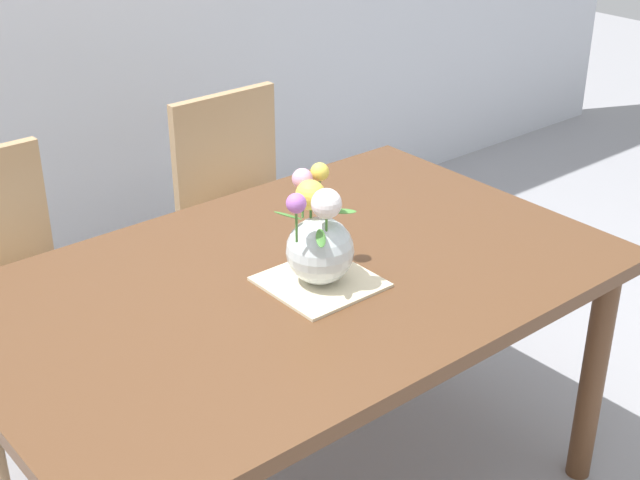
{
  "coord_description": "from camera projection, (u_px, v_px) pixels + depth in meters",
  "views": [
    {
      "loc": [
        -1.21,
        -1.56,
        1.85
      ],
      "look_at": [
        0.02,
        -0.07,
        0.87
      ],
      "focal_mm": 50.6,
      "sensor_mm": 36.0,
      "label": 1
    }
  ],
  "objects": [
    {
      "name": "dining_table",
      "position": [
        295.0,
        304.0,
        2.29
      ],
      "size": [
        1.62,
        1.03,
        0.75
      ],
      "color": "brown",
      "rests_on": "ground_plane"
    },
    {
      "name": "flower_vase",
      "position": [
        319.0,
        238.0,
        2.16
      ],
      "size": [
        0.2,
        0.2,
        0.27
      ],
      "color": "silver",
      "rests_on": "placemat"
    },
    {
      "name": "chair_right",
      "position": [
        245.0,
        204.0,
        3.2
      ],
      "size": [
        0.42,
        0.42,
        0.9
      ],
      "rotation": [
        0.0,
        0.0,
        3.14
      ],
      "color": "tan",
      "rests_on": "ground_plane"
    },
    {
      "name": "chair_left",
      "position": [
        2.0,
        282.0,
        2.69
      ],
      "size": [
        0.42,
        0.42,
        0.9
      ],
      "rotation": [
        0.0,
        0.0,
        3.14
      ],
      "color": "tan",
      "rests_on": "ground_plane"
    },
    {
      "name": "placemat",
      "position": [
        320.0,
        282.0,
        2.21
      ],
      "size": [
        0.26,
        0.26,
        0.01
      ],
      "primitive_type": "cube",
      "color": "beige",
      "rests_on": "dining_table"
    }
  ]
}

